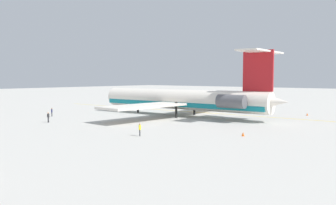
% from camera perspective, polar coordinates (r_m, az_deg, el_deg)
% --- Properties ---
extents(ground, '(377.88, 377.88, 0.00)m').
position_cam_1_polar(ground, '(86.13, 4.47, -1.16)').
color(ground, '#B7B5AD').
extents(main_jetliner, '(43.38, 38.54, 12.64)m').
position_cam_1_polar(main_jetliner, '(71.28, 2.83, 0.52)').
color(main_jetliner, silver).
rests_on(main_jetliner, ground).
extents(ground_crew_near_nose, '(0.43, 0.28, 1.77)m').
position_cam_1_polar(ground_crew_near_nose, '(96.72, -3.33, 0.09)').
color(ground_crew_near_nose, black).
rests_on(ground_crew_near_nose, ground).
extents(ground_crew_near_tail, '(0.28, 0.40, 1.77)m').
position_cam_1_polar(ground_crew_near_tail, '(47.61, -4.58, -4.11)').
color(ground_crew_near_tail, black).
rests_on(ground_crew_near_tail, ground).
extents(ground_crew_portside, '(0.27, 0.39, 1.70)m').
position_cam_1_polar(ground_crew_portside, '(74.80, -18.28, -1.34)').
color(ground_crew_portside, black).
rests_on(ground_crew_portside, ground).
extents(ground_crew_starboard, '(0.29, 0.46, 1.83)m').
position_cam_1_polar(ground_crew_starboard, '(65.06, -18.81, -2.07)').
color(ground_crew_starboard, black).
rests_on(ground_crew_starboard, ground).
extents(safety_cone_nose, '(0.40, 0.40, 0.55)m').
position_cam_1_polar(safety_cone_nose, '(78.19, 21.60, -1.78)').
color(safety_cone_nose, '#EA590F').
rests_on(safety_cone_nose, ground).
extents(safety_cone_wingtip, '(0.40, 0.40, 0.55)m').
position_cam_1_polar(safety_cone_wingtip, '(48.59, 12.04, -5.03)').
color(safety_cone_wingtip, '#EA590F').
rests_on(safety_cone_wingtip, ground).
extents(taxiway_centreline, '(89.40, 5.15, 0.01)m').
position_cam_1_polar(taxiway_centreline, '(79.13, 5.77, -1.64)').
color(taxiway_centreline, gold).
rests_on(taxiway_centreline, ground).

